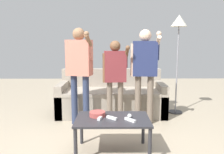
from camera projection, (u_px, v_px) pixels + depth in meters
name	position (u px, v px, depth m)	size (l,w,h in m)	color
ground_plane	(105.00, 148.00, 2.95)	(12.00, 12.00, 0.00)	tan
couch	(111.00, 98.00, 4.40)	(2.06, 0.89, 0.86)	#9E9384
coffee_table	(113.00, 123.00, 2.76)	(0.92, 0.59, 0.46)	#2D2D33
snack_bowl	(97.00, 114.00, 2.83)	(0.21, 0.21, 0.06)	#B24C47
game_remote_nunchuk	(130.00, 116.00, 2.77)	(0.06, 0.09, 0.05)	white
floor_lamp	(179.00, 30.00, 4.23)	(0.31, 0.31, 1.93)	#2D2D33
player_left	(79.00, 65.00, 3.66)	(0.47, 0.43, 1.64)	#2D3856
player_center	(115.00, 73.00, 3.69)	(0.44, 0.31, 1.44)	#756656
player_right	(145.00, 66.00, 3.70)	(0.48, 0.33, 1.62)	#756656
game_remote_wand_near	(130.00, 120.00, 2.65)	(0.13, 0.15, 0.03)	white
game_remote_wand_far	(100.00, 118.00, 2.73)	(0.07, 0.15, 0.03)	white
game_remote_wand_spare	(112.00, 118.00, 2.72)	(0.14, 0.12, 0.03)	white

